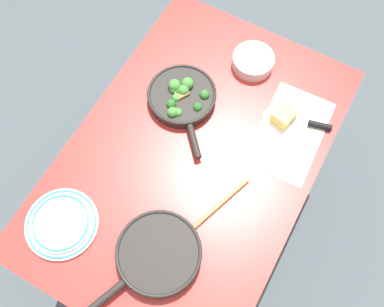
{
  "coord_description": "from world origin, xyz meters",
  "views": [
    {
      "loc": [
        -0.51,
        -0.28,
        2.12
      ],
      "look_at": [
        0.0,
        0.0,
        0.75
      ],
      "focal_mm": 40.0,
      "sensor_mm": 36.0,
      "label": 1
    }
  ],
  "objects": [
    {
      "name": "ground_plane",
      "position": [
        0.0,
        0.0,
        0.0
      ],
      "size": [
        14.0,
        14.0,
        0.0
      ],
      "primitive_type": "plane",
      "color": "#424C51"
    },
    {
      "name": "wooden_spoon",
      "position": [
        -0.22,
        -0.13,
        0.74
      ],
      "size": [
        0.38,
        0.15,
        0.02
      ],
      "rotation": [
        0.0,
        0.0,
        2.81
      ],
      "color": "#A87A4C",
      "rests_on": "dining_table_red"
    },
    {
      "name": "dinner_plate_stack",
      "position": [
        -0.42,
        0.26,
        0.75
      ],
      "size": [
        0.24,
        0.24,
        0.03
      ],
      "color": "white",
      "rests_on": "dining_table_red"
    },
    {
      "name": "prep_bowl_steel",
      "position": [
        0.45,
        -0.02,
        0.76
      ],
      "size": [
        0.16,
        0.16,
        0.05
      ],
      "color": "#B7B7BC",
      "rests_on": "dining_table_red"
    },
    {
      "name": "cheese_block",
      "position": [
        0.29,
        -0.22,
        0.76
      ],
      "size": [
        0.09,
        0.08,
        0.05
      ],
      "color": "#E0C15B",
      "rests_on": "dining_table_red"
    },
    {
      "name": "skillet_eggs",
      "position": [
        -0.36,
        -0.08,
        0.76
      ],
      "size": [
        0.41,
        0.27,
        0.05
      ],
      "rotation": [
        0.0,
        0.0,
        2.77
      ],
      "color": "black",
      "rests_on": "dining_table_red"
    },
    {
      "name": "parchment_sheet",
      "position": [
        0.25,
        -0.27,
        0.73
      ],
      "size": [
        0.37,
        0.24,
        0.0
      ],
      "color": "silver",
      "rests_on": "dining_table_red"
    },
    {
      "name": "skillet_broccoli",
      "position": [
        0.18,
        0.14,
        0.76
      ],
      "size": [
        0.32,
        0.31,
        0.07
      ],
      "rotation": [
        0.0,
        0.0,
        3.88
      ],
      "color": "black",
      "rests_on": "dining_table_red"
    },
    {
      "name": "dining_table_red",
      "position": [
        0.0,
        0.0,
        0.65
      ],
      "size": [
        1.25,
        0.83,
        0.73
      ],
      "color": "#B72D28",
      "rests_on": "ground_plane"
    },
    {
      "name": "grater_knife",
      "position": [
        0.31,
        -0.31,
        0.74
      ],
      "size": [
        0.09,
        0.25,
        0.02
      ],
      "rotation": [
        0.0,
        0.0,
        1.82
      ],
      "color": "silver",
      "rests_on": "dining_table_red"
    }
  ]
}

